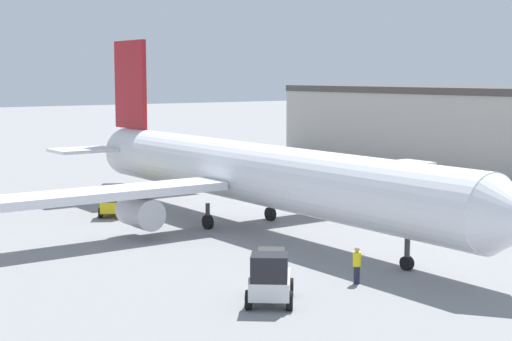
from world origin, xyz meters
name	(u,v)px	position (x,y,z in m)	size (l,w,h in m)	color
ground_plane	(256,229)	(0.00, 0.00, 0.00)	(400.00, 400.00, 0.00)	gray
airplane	(247,172)	(-1.04, -0.01, 3.54)	(43.35, 34.26, 12.45)	white
ground_crew_worker	(357,264)	(13.50, -3.74, 0.94)	(0.39, 0.39, 1.77)	#1E2338
baggage_tug	(114,201)	(-9.64, -5.34, 1.03)	(3.88, 3.24, 2.25)	yellow
belt_loader_truck	(270,279)	(13.80, -8.99, 1.09)	(3.49, 3.35, 2.30)	silver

